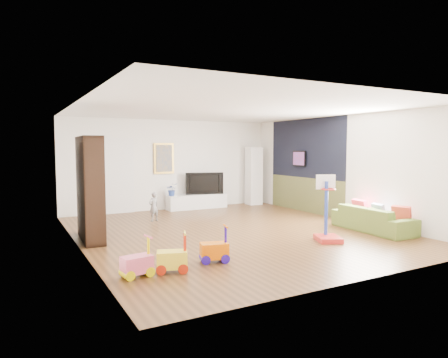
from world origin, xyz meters
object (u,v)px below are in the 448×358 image
sofa (373,219)px  basketball_hoop (329,208)px  media_console (197,201)px  bookshelf (90,189)px

sofa → basketball_hoop: size_ratio=1.43×
media_console → sofa: (2.08, -4.92, 0.06)m
media_console → sofa: bearing=-66.7°
media_console → basketball_hoop: (0.52, -5.17, 0.45)m
bookshelf → basketball_hoop: size_ratio=1.57×
media_console → sofa: size_ratio=0.99×
bookshelf → sofa: size_ratio=1.10×
bookshelf → media_console: bearing=39.8°
sofa → media_console: bearing=25.5°
media_console → bookshelf: (-3.63, -2.76, 0.83)m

